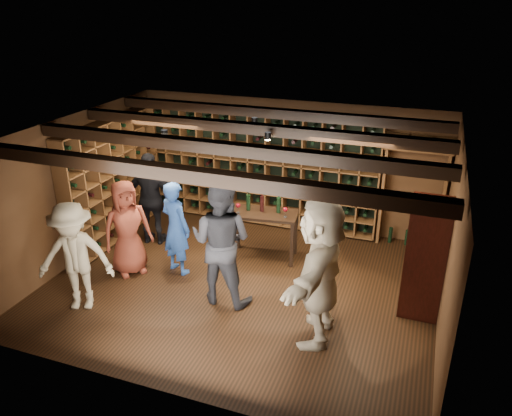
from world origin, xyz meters
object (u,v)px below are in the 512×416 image
(guest_khaki, at_px, (75,257))
(guest_red_floral, at_px, (127,228))
(man_blue_shirt, at_px, (176,228))
(guest_beige, at_px, (320,271))
(man_grey_suit, at_px, (221,241))
(display_cabinet, at_px, (424,260))
(tasting_table, at_px, (264,218))
(guest_woman_black, at_px, (152,199))

(guest_khaki, bearing_deg, guest_red_floral, 61.92)
(man_blue_shirt, xyz_separation_m, guest_beige, (2.60, -0.91, 0.21))
(man_blue_shirt, xyz_separation_m, man_grey_suit, (1.03, -0.51, 0.18))
(man_blue_shirt, bearing_deg, display_cabinet, -156.95)
(man_blue_shirt, relative_size, tasting_table, 1.32)
(display_cabinet, bearing_deg, man_blue_shirt, -177.79)
(man_grey_suit, height_order, guest_woman_black, man_grey_suit)
(man_grey_suit, relative_size, guest_woman_black, 1.13)
(guest_khaki, distance_m, tasting_table, 3.13)
(man_blue_shirt, relative_size, guest_woman_black, 0.92)
(display_cabinet, relative_size, guest_beige, 0.86)
(tasting_table, bearing_deg, man_grey_suit, -104.48)
(display_cabinet, bearing_deg, guest_red_floral, -174.61)
(guest_beige, bearing_deg, man_blue_shirt, -111.07)
(man_grey_suit, bearing_deg, guest_khaki, 27.11)
(guest_khaki, bearing_deg, tasting_table, 27.10)
(man_blue_shirt, bearing_deg, guest_khaki, 79.32)
(man_grey_suit, bearing_deg, guest_woman_black, -32.15)
(guest_beige, xyz_separation_m, tasting_table, (-1.40, 1.84, -0.25))
(man_blue_shirt, height_order, man_grey_suit, man_grey_suit)
(man_grey_suit, xyz_separation_m, guest_khaki, (-1.90, -0.90, -0.15))
(guest_woman_black, distance_m, guest_beige, 3.90)
(guest_red_floral, xyz_separation_m, guest_khaki, (-0.13, -1.13, 0.03))
(guest_khaki, bearing_deg, man_grey_suit, 3.91)
(tasting_table, bearing_deg, display_cabinet, -24.20)
(display_cabinet, height_order, man_blue_shirt, display_cabinet)
(man_grey_suit, height_order, guest_beige, guest_beige)
(guest_red_floral, distance_m, guest_khaki, 1.14)
(guest_beige, bearing_deg, guest_khaki, -83.45)
(guest_khaki, bearing_deg, display_cabinet, -3.19)
(man_blue_shirt, distance_m, tasting_table, 1.52)
(tasting_table, bearing_deg, guest_beige, -60.66)
(display_cabinet, xyz_separation_m, guest_red_floral, (-4.60, -0.43, -0.05))
(guest_red_floral, xyz_separation_m, tasting_table, (1.94, 1.21, -0.04))
(man_grey_suit, relative_size, tasting_table, 1.62)
(man_blue_shirt, relative_size, guest_khaki, 0.96)
(guest_woman_black, bearing_deg, display_cabinet, 164.59)
(guest_khaki, distance_m, guest_beige, 3.51)
(display_cabinet, bearing_deg, guest_khaki, -161.70)
(tasting_table, bearing_deg, guest_woman_black, 175.92)
(display_cabinet, relative_size, guest_red_floral, 1.08)
(display_cabinet, distance_m, guest_beige, 1.66)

